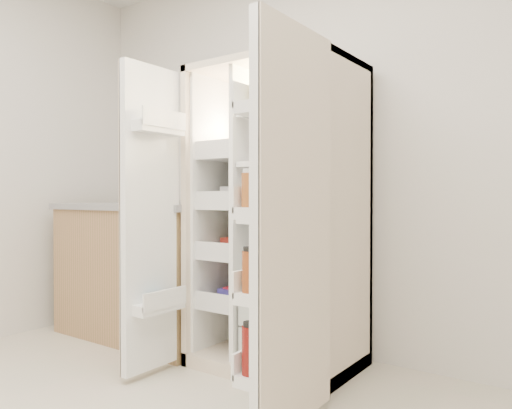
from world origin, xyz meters
The scene contains 5 objects.
wall_back centered at (0.00, 2.00, 1.35)m, with size 4.00×0.02×2.70m, color silver.
refrigerator centered at (-0.05, 1.65, 0.74)m, with size 0.92×0.70×1.80m.
freezer_door centered at (-0.56, 1.05, 0.89)m, with size 0.15×0.40×1.72m.
fridge_door centered at (0.42, 0.96, 0.87)m, with size 0.17×0.58×1.72m.
kitchen_counter centered at (-1.18, 1.56, 0.49)m, with size 1.33×0.71×0.97m.
Camera 1 is at (1.52, -0.84, 1.02)m, focal length 34.00 mm.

